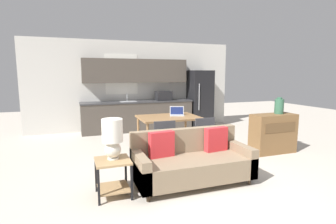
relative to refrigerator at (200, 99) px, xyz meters
The scene contains 13 objects.
ground_plane 4.81m from the refrigerator, 115.88° to the right, with size 20.00×20.00×0.00m, color beige.
wall_back 2.15m from the refrigerator, 169.46° to the left, with size 6.40×0.07×2.70m.
kitchen_counter 2.05m from the refrigerator, behind, with size 3.34×0.65×2.15m.
refrigerator is the anchor object (origin of this frame).
dining_table 2.98m from the refrigerator, 129.96° to the right, with size 1.31×0.95×0.78m.
couch 4.59m from the refrigerator, 118.25° to the right, with size 1.83×0.80×0.83m.
side_table 5.34m from the refrigerator, 129.63° to the right, with size 0.48×0.48×0.53m.
table_lamp 5.28m from the refrigerator, 129.79° to the right, with size 0.29×0.29×0.57m.
credenza 3.21m from the refrigerator, 86.57° to the right, with size 0.98×0.42×0.85m.
vase 3.16m from the refrigerator, 83.82° to the right, with size 0.19×0.19×0.36m.
dining_chair_near_left 3.93m from the refrigerator, 126.59° to the right, with size 0.45×0.45×0.87m.
dining_chair_near_right 3.46m from the refrigerator, 115.80° to the right, with size 0.43×0.43×0.87m.
laptop 2.75m from the refrigerator, 127.49° to the right, with size 0.39×0.35×0.20m.
Camera 1 is at (-1.79, -3.41, 1.71)m, focal length 28.00 mm.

